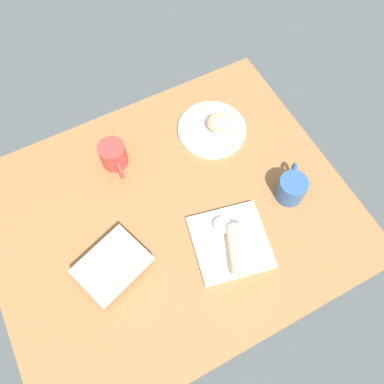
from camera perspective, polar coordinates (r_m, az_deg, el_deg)
name	(u,v)px	position (r cm, az deg, el deg)	size (l,w,h in cm)	color
dining_table	(171,216)	(124.76, -3.04, -3.49)	(110.00, 90.00, 4.00)	olive
round_plate	(212,129)	(137.68, 2.90, 9.05)	(23.54, 23.54, 1.40)	silver
scone_pastry	(218,123)	(135.10, 3.75, 10.03)	(7.37, 7.16, 5.71)	tan
square_plate	(230,242)	(119.06, 5.59, -7.26)	(21.87, 21.87, 1.60)	silver
sauce_cup	(222,226)	(118.28, 4.43, -4.96)	(5.14, 5.14, 2.60)	silver
breakfast_wrap	(239,249)	(114.73, 6.79, -8.27)	(5.74, 5.74, 14.02)	beige
book_stack	(111,264)	(117.18, -11.70, -10.21)	(23.04, 20.23, 4.55)	#A53338
coffee_mug	(114,155)	(129.74, -11.31, 5.24)	(8.67, 13.39, 8.82)	#B23833
second_mug	(291,188)	(125.44, 14.22, 0.62)	(10.66, 11.71, 8.69)	#2D518C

